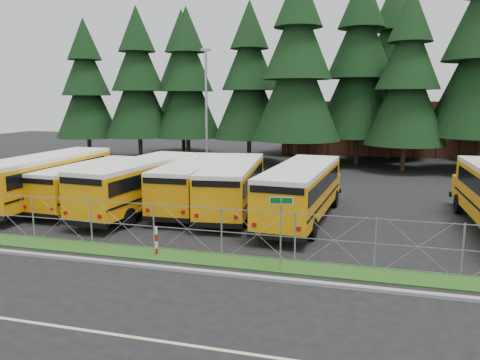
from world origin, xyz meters
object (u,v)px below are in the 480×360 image
striped_bollard (156,241)px  bus_3 (196,184)px  street_sign (281,218)px  light_standard (206,109)px  bus_1 (93,185)px  bus_5 (302,193)px  bus_2 (142,186)px  bus_4 (234,187)px  bus_0 (51,180)px

striped_bollard → bus_3: bearing=99.6°
bus_3 → street_sign: size_ratio=3.76×
light_standard → striped_bollard: bearing=-77.0°
bus_1 → bus_3: bearing=14.1°
bus_5 → bus_3: bearing=173.1°
bus_2 → bus_5: size_ratio=1.00×
bus_4 → street_sign: (4.22, -8.50, 0.62)m
bus_2 → striped_bollard: (4.03, -6.79, -0.87)m
street_sign → light_standard: light_standard is taller
street_sign → bus_1: bearing=148.9°
bus_3 → bus_4: 2.40m
bus_0 → bus_4: (10.94, 1.34, -0.10)m
street_sign → bus_3: bearing=126.9°
street_sign → striped_bollard: size_ratio=2.34×
bus_2 → bus_3: size_ratio=1.06×
bus_0 → light_standard: size_ratio=1.14×
bus_0 → striped_bollard: bus_0 is taller
bus_0 → bus_4: bearing=7.2°
bus_2 → striped_bollard: bearing=-54.1°
bus_5 → light_standard: light_standard is taller
bus_1 → striped_bollard: (7.50, -7.23, -0.68)m
bus_1 → striped_bollard: bus_1 is taller
street_sign → striped_bollard: bearing=175.4°
bus_2 → striped_bollard: bus_2 is taller
bus_4 → striped_bollard: size_ratio=9.01×
street_sign → light_standard: size_ratio=0.28×
bus_5 → street_sign: bus_5 is taller
bus_0 → street_sign: (15.16, -7.15, 0.52)m
bus_5 → street_sign: bearing=-83.9°
bus_0 → bus_1: bus_0 is taller
bus_1 → bus_4: bus_4 is taller
bus_0 → street_sign: bearing=-25.1°
bus_1 → striped_bollard: 10.44m
bus_0 → bus_5: 14.94m
bus_0 → street_sign: 16.77m
bus_1 → light_standard: 12.61m
bus_1 → bus_2: bearing=-3.7°
bus_0 → bus_2: bus_0 is taller
bus_4 → light_standard: (-5.28, 10.60, 4.08)m
bus_0 → bus_1: bearing=11.5°
bus_3 → light_standard: size_ratio=1.04×
bus_4 → light_standard: 12.53m
bus_5 → bus_4: bearing=170.7°
bus_3 → bus_5: 6.51m
bus_1 → street_sign: size_ratio=3.48×
street_sign → striped_bollard: street_sign is taller
bus_1 → light_standard: light_standard is taller
bus_4 → light_standard: light_standard is taller
bus_4 → street_sign: bus_4 is taller
bus_5 → light_standard: bearing=133.1°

